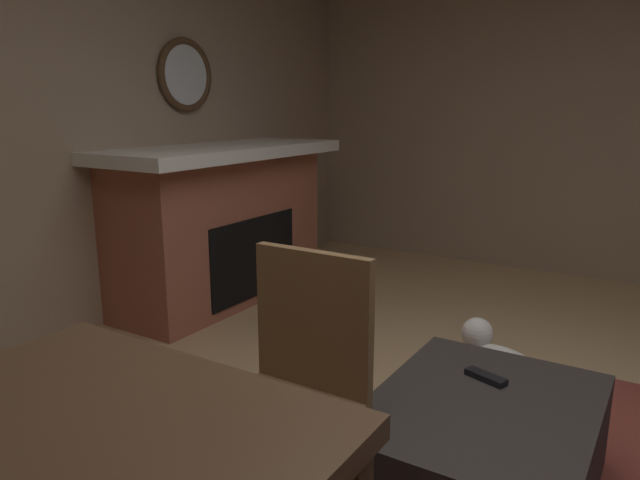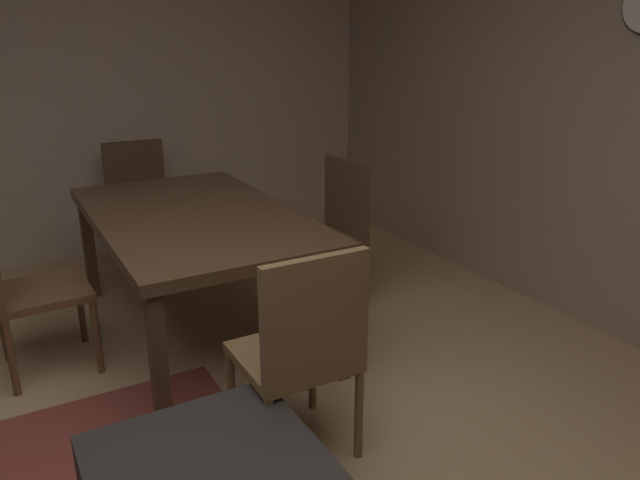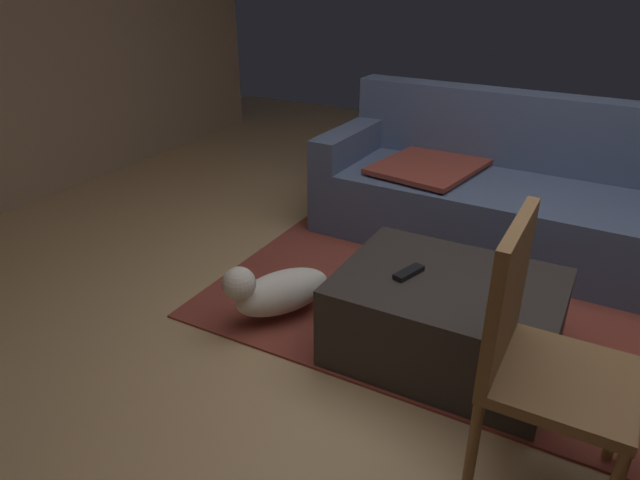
{
  "view_description": "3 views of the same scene",
  "coord_description": "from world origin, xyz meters",
  "px_view_note": "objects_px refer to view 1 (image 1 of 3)",
  "views": [
    {
      "loc": [
        1.77,
        0.44,
        1.4
      ],
      "look_at": [
        -0.21,
        -0.8,
        0.85
      ],
      "focal_mm": 32.83,
      "sensor_mm": 36.0,
      "label": 1
    },
    {
      "loc": [
        -1.54,
        0.42,
        1.68
      ],
      "look_at": [
        0.21,
        -0.57,
        0.99
      ],
      "focal_mm": 33.83,
      "sensor_mm": 36.0,
      "label": 2
    },
    {
      "loc": [
        0.42,
        -2.15,
        1.61
      ],
      "look_at": [
        -0.24,
        -0.95,
        0.93
      ],
      "focal_mm": 31.81,
      "sensor_mm": 36.0,
      "label": 3
    }
  ],
  "objects_px": {
    "ottoman_coffee_table": "(481,452)",
    "dining_chair_west": "(295,378)",
    "small_dog": "(503,366)",
    "tv_remote": "(486,377)",
    "round_wall_mirror": "(186,75)",
    "fireplace": "(222,223)"
  },
  "relations": [
    {
      "from": "ottoman_coffee_table",
      "to": "dining_chair_west",
      "type": "bearing_deg",
      "value": -50.65
    },
    {
      "from": "small_dog",
      "to": "dining_chair_west",
      "type": "bearing_deg",
      "value": -17.1
    },
    {
      "from": "tv_remote",
      "to": "small_dog",
      "type": "xyz_separation_m",
      "value": [
        -0.63,
        -0.09,
        -0.23
      ]
    },
    {
      "from": "round_wall_mirror",
      "to": "ottoman_coffee_table",
      "type": "distance_m",
      "value": 3.17
    },
    {
      "from": "ottoman_coffee_table",
      "to": "tv_remote",
      "type": "xyz_separation_m",
      "value": [
        -0.17,
        -0.05,
        0.21
      ]
    },
    {
      "from": "fireplace",
      "to": "round_wall_mirror",
      "type": "relative_size",
      "value": 3.72
    },
    {
      "from": "fireplace",
      "to": "dining_chair_west",
      "type": "height_order",
      "value": "fireplace"
    },
    {
      "from": "round_wall_mirror",
      "to": "fireplace",
      "type": "bearing_deg",
      "value": 90.0
    },
    {
      "from": "small_dog",
      "to": "tv_remote",
      "type": "bearing_deg",
      "value": 7.85
    },
    {
      "from": "fireplace",
      "to": "round_wall_mirror",
      "type": "xyz_separation_m",
      "value": [
        0.0,
        -0.29,
        1.03
      ]
    },
    {
      "from": "ottoman_coffee_table",
      "to": "tv_remote",
      "type": "bearing_deg",
      "value": -165.02
    },
    {
      "from": "ottoman_coffee_table",
      "to": "small_dog",
      "type": "xyz_separation_m",
      "value": [
        -0.8,
        -0.13,
        -0.02
      ]
    },
    {
      "from": "round_wall_mirror",
      "to": "tv_remote",
      "type": "relative_size",
      "value": 3.17
    },
    {
      "from": "fireplace",
      "to": "dining_chair_west",
      "type": "bearing_deg",
      "value": 46.8
    },
    {
      "from": "round_wall_mirror",
      "to": "ottoman_coffee_table",
      "type": "height_order",
      "value": "round_wall_mirror"
    },
    {
      "from": "ottoman_coffee_table",
      "to": "dining_chair_west",
      "type": "relative_size",
      "value": 1.0
    },
    {
      "from": "tv_remote",
      "to": "small_dog",
      "type": "relative_size",
      "value": 0.3
    },
    {
      "from": "dining_chair_west",
      "to": "tv_remote",
      "type": "bearing_deg",
      "value": 141.8
    },
    {
      "from": "fireplace",
      "to": "small_dog",
      "type": "height_order",
      "value": "fireplace"
    },
    {
      "from": "fireplace",
      "to": "dining_chair_west",
      "type": "xyz_separation_m",
      "value": [
        1.66,
        1.76,
        -0.04
      ]
    },
    {
      "from": "round_wall_mirror",
      "to": "small_dog",
      "type": "xyz_separation_m",
      "value": [
        0.44,
        2.42,
        -1.42
      ]
    },
    {
      "from": "dining_chair_west",
      "to": "small_dog",
      "type": "bearing_deg",
      "value": 162.9
    }
  ]
}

